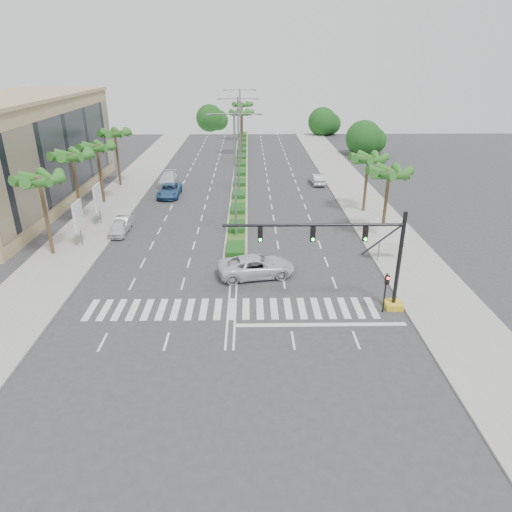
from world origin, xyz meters
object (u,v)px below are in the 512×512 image
(car_crossing, at_px, (256,266))
(car_right, at_px, (317,179))
(car_parked_c, at_px, (169,190))
(car_parked_a, at_px, (119,228))
(car_parked_b, at_px, (123,224))
(car_parked_d, at_px, (168,179))

(car_crossing, bearing_deg, car_right, -27.86)
(car_right, bearing_deg, car_parked_c, 14.29)
(car_crossing, bearing_deg, car_parked_a, 43.81)
(car_parked_a, distance_m, car_right, 29.89)
(car_parked_b, bearing_deg, car_crossing, -36.90)
(car_crossing, xyz_separation_m, car_right, (9.07, 29.19, -0.11))
(car_parked_b, distance_m, car_crossing, 17.58)
(car_parked_c, xyz_separation_m, car_crossing, (10.72, -23.33, 0.07))
(car_parked_c, xyz_separation_m, car_parked_d, (-1.12, 6.03, 0.01))
(car_right, bearing_deg, car_parked_d, -2.66)
(car_parked_a, bearing_deg, car_crossing, -36.55)
(car_parked_a, xyz_separation_m, car_right, (22.71, 19.44, 0.06))
(car_parked_b, relative_size, car_crossing, 0.65)
(car_parked_a, bearing_deg, car_parked_c, 76.91)
(car_parked_c, relative_size, car_crossing, 0.92)
(car_parked_d, bearing_deg, car_parked_c, -80.95)
(car_parked_b, bearing_deg, car_right, 40.78)
(car_parked_b, bearing_deg, car_parked_c, 78.82)
(car_parked_c, relative_size, car_right, 1.24)
(car_parked_a, distance_m, car_parked_b, 1.33)
(car_parked_b, relative_size, car_parked_d, 0.73)
(car_parked_a, xyz_separation_m, car_parked_c, (2.92, 13.57, 0.09))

